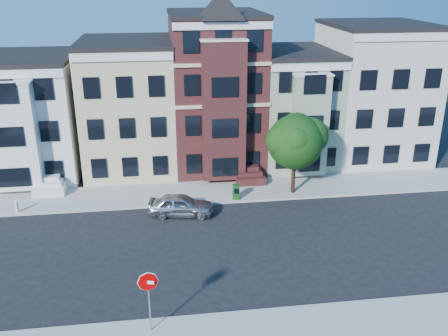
{
  "coord_description": "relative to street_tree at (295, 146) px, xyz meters",
  "views": [
    {
      "loc": [
        -4.76,
        -25.21,
        15.06
      ],
      "look_at": [
        -1.0,
        2.2,
        4.2
      ],
      "focal_mm": 40.0,
      "sensor_mm": 36.0,
      "label": 1
    }
  ],
  "objects": [
    {
      "name": "street_tree",
      "position": [
        0.0,
        0.0,
        0.0
      ],
      "size": [
        7.56,
        7.56,
        7.16
      ],
      "primitive_type": null,
      "rotation": [
        0.0,
        0.0,
        0.27
      ],
      "color": "#1D4915",
      "rests_on": "far_sidewalk"
    },
    {
      "name": "far_sidewalk",
      "position": [
        -4.7,
        1.02,
        -3.66
      ],
      "size": [
        60.0,
        4.0,
        0.15
      ],
      "primitive_type": "cube",
      "color": "#9E9B93",
      "rests_on": "ground"
    },
    {
      "name": "ground",
      "position": [
        -4.7,
        -6.98,
        -3.73
      ],
      "size": [
        120.0,
        120.0,
        0.0
      ],
      "primitive_type": "plane",
      "color": "black"
    },
    {
      "name": "house_green",
      "position": [
        1.8,
        7.52,
        0.77
      ],
      "size": [
        6.0,
        9.0,
        9.0
      ],
      "primitive_type": "cube",
      "color": "gray",
      "rests_on": "ground"
    },
    {
      "name": "house_brown",
      "position": [
        -4.7,
        7.52,
        2.27
      ],
      "size": [
        7.0,
        9.0,
        12.0
      ],
      "primitive_type": "cube",
      "color": "#3D1A19",
      "rests_on": "ground"
    },
    {
      "name": "stop_sign",
      "position": [
        -10.24,
        -13.8,
        -1.88
      ],
      "size": [
        0.94,
        0.39,
        3.41
      ],
      "primitive_type": null,
      "rotation": [
        0.0,
        0.0,
        -0.29
      ],
      "color": "#B50001",
      "rests_on": "near_sidewalk"
    },
    {
      "name": "fire_hydrant",
      "position": [
        -19.07,
        -0.68,
        -3.23
      ],
      "size": [
        0.32,
        0.32,
        0.7
      ],
      "primitive_type": "cylinder",
      "rotation": [
        0.0,
        0.0,
        -0.37
      ],
      "color": "beige",
      "rests_on": "far_sidewalk"
    },
    {
      "name": "house_cream",
      "position": [
        8.8,
        7.52,
        1.77
      ],
      "size": [
        8.0,
        9.0,
        11.0
      ],
      "primitive_type": "cube",
      "color": "beige",
      "rests_on": "ground"
    },
    {
      "name": "parked_car",
      "position": [
        -8.25,
        -2.29,
        -3.0
      ],
      "size": [
        4.5,
        2.4,
        1.46
      ],
      "primitive_type": "imported",
      "rotation": [
        0.0,
        0.0,
        1.41
      ],
      "color": "#A0A2A8",
      "rests_on": "ground"
    },
    {
      "name": "house_white",
      "position": [
        -19.7,
        7.52,
        0.77
      ],
      "size": [
        8.0,
        9.0,
        9.0
      ],
      "primitive_type": "cube",
      "color": "silver",
      "rests_on": "ground"
    },
    {
      "name": "newspaper_box",
      "position": [
        -4.28,
        -0.61,
        -3.04
      ],
      "size": [
        0.54,
        0.5,
        1.09
      ],
      "primitive_type": "cube",
      "rotation": [
        0.0,
        0.0,
        -0.14
      ],
      "color": "#18561D",
      "rests_on": "far_sidewalk"
    },
    {
      "name": "house_yellow",
      "position": [
        -11.7,
        7.52,
        1.27
      ],
      "size": [
        7.0,
        9.0,
        10.0
      ],
      "primitive_type": "cube",
      "color": "#CAB88A",
      "rests_on": "ground"
    }
  ]
}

